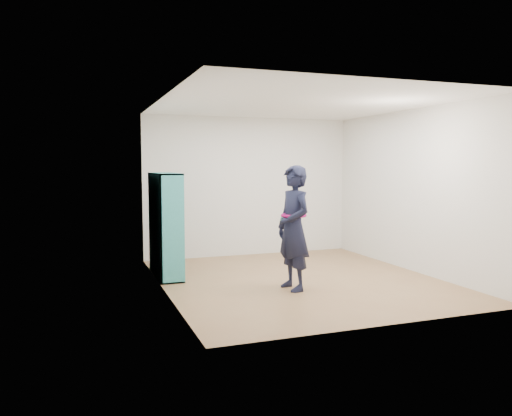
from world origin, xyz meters
name	(u,v)px	position (x,y,z in m)	size (l,w,h in m)	color
floor	(299,280)	(0.00, 0.00, 0.00)	(4.50, 4.50, 0.00)	olive
ceiling	(300,104)	(0.00, 0.00, 2.60)	(4.50, 4.50, 0.00)	white
wall_left	(164,196)	(-2.00, 0.00, 1.30)	(0.02, 4.50, 2.60)	silver
wall_right	(413,191)	(2.00, 0.00, 1.30)	(0.02, 4.50, 2.60)	silver
wall_back	(249,187)	(0.00, 2.25, 1.30)	(4.00, 0.02, 2.60)	silver
wall_front	(390,205)	(0.00, -2.25, 1.30)	(4.00, 0.02, 2.60)	silver
bookshelf	(164,226)	(-1.84, 0.97, 0.78)	(0.35, 1.19, 1.59)	teal
person	(294,228)	(-0.31, -0.49, 0.86)	(0.49, 0.67, 1.71)	black
smartphone	(282,220)	(-0.46, -0.42, 0.97)	(0.02, 0.11, 0.13)	silver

